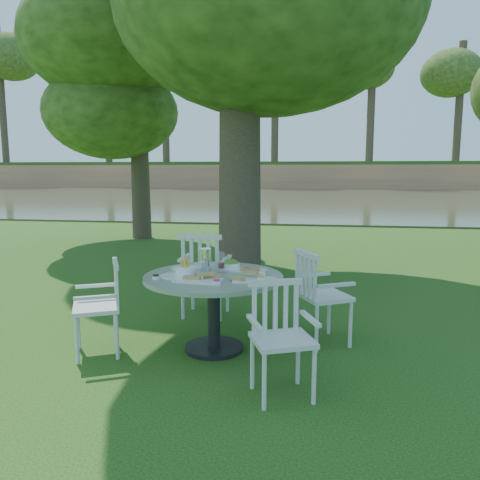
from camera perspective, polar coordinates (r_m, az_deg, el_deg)
name	(u,v)px	position (r m, az deg, el deg)	size (l,w,h in m)	color
ground	(237,312)	(5.71, -0.32, -8.76)	(140.00, 140.00, 0.00)	#15390C
table	(214,291)	(4.41, -3.23, -6.23)	(1.30, 1.30, 0.73)	black
chair_ne	(316,290)	(4.62, 9.19, -6.04)	(0.60, 0.62, 0.92)	silver
chair_nw	(203,269)	(5.37, -4.53, -3.50)	(0.52, 0.49, 0.99)	silver
chair_sw	(105,300)	(4.52, -16.09, -7.04)	(0.56, 0.57, 0.86)	silver
chair_se	(279,328)	(3.63, 4.79, -10.69)	(0.55, 0.54, 0.86)	silver
tableware	(210,269)	(4.42, -3.67, -3.58)	(1.12, 0.78, 0.22)	white
river	(299,199)	(28.44, 7.25, 5.00)	(100.00, 28.00, 0.12)	#383D24
far_bank	(310,112)	(46.83, 8.51, 15.19)	(100.00, 18.00, 15.20)	#A9704F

